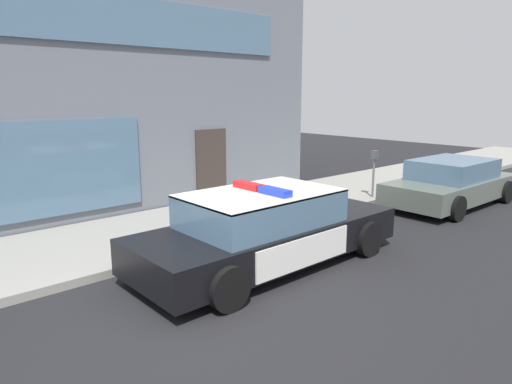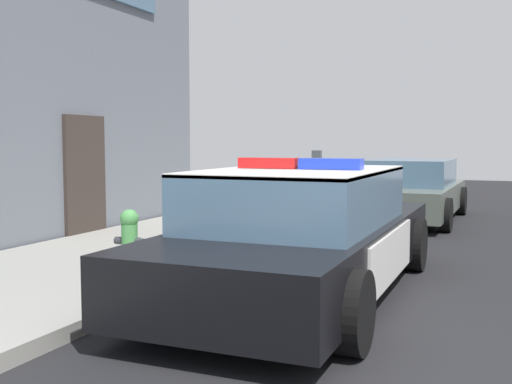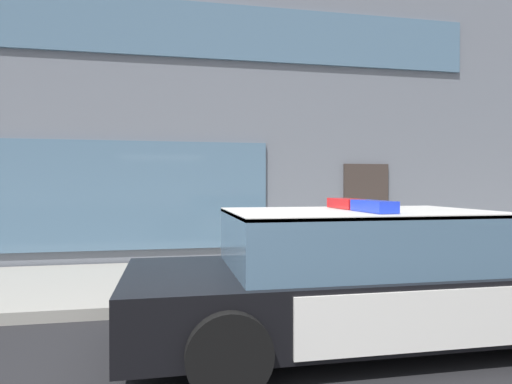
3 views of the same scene
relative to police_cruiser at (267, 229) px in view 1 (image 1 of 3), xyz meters
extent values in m
plane|color=black|center=(-2.26, -0.78, -0.68)|extent=(48.00, 48.00, 0.00)
cube|color=gray|center=(-2.26, 2.89, -0.61)|extent=(48.00, 3.20, 0.15)
cube|color=#382D28|center=(2.06, 4.51, 0.37)|extent=(1.00, 0.08, 2.10)
cube|color=black|center=(0.06, 0.00, -0.18)|extent=(5.16, 1.92, 0.60)
cube|color=silver|center=(1.71, 0.01, -0.02)|extent=(1.76, 1.87, 0.05)
cube|color=silver|center=(-1.74, -0.01, -0.02)|extent=(1.45, 1.86, 0.05)
cube|color=silver|center=(-0.05, 0.96, -0.18)|extent=(2.17, 0.04, 0.51)
cube|color=silver|center=(-0.04, -0.96, -0.18)|extent=(2.17, 0.04, 0.51)
cube|color=yellow|center=(-0.05, 0.98, -0.18)|extent=(0.22, 0.01, 0.26)
cube|color=slate|center=(-0.14, 0.00, 0.39)|extent=(2.69, 1.72, 0.60)
cube|color=silver|center=(-0.14, 0.00, 0.68)|extent=(2.69, 1.72, 0.04)
cube|color=red|center=(-0.15, 0.34, 0.76)|extent=(0.20, 0.65, 0.11)
cube|color=blue|center=(-0.14, -0.34, 0.76)|extent=(0.20, 0.65, 0.11)
cylinder|color=black|center=(1.76, 0.95, -0.34)|extent=(0.68, 0.22, 0.68)
cylinder|color=black|center=(1.77, -0.94, -0.34)|extent=(0.68, 0.22, 0.68)
cylinder|color=black|center=(-1.64, 0.94, -0.34)|extent=(0.68, 0.22, 0.68)
cylinder|color=black|center=(-1.64, -0.95, -0.34)|extent=(0.68, 0.22, 0.68)
cylinder|color=#4C994C|center=(-0.24, 2.06, -0.48)|extent=(0.28, 0.28, 0.10)
cylinder|color=#4C994C|center=(-0.24, 2.06, -0.21)|extent=(0.19, 0.19, 0.45)
sphere|color=#4C994C|center=(-0.24, 2.06, 0.09)|extent=(0.22, 0.22, 0.22)
cylinder|color=#333338|center=(-0.24, 2.06, 0.16)|extent=(0.06, 0.06, 0.05)
cylinder|color=#333338|center=(-0.24, 1.92, -0.18)|extent=(0.09, 0.10, 0.09)
cylinder|color=#333338|center=(-0.24, 2.21, -0.18)|extent=(0.09, 0.10, 0.09)
cylinder|color=#333338|center=(-0.09, 2.06, -0.22)|extent=(0.10, 0.12, 0.12)
cube|color=#596056|center=(6.91, -0.09, -0.20)|extent=(4.50, 1.90, 0.56)
cube|color=slate|center=(6.91, -0.09, 0.33)|extent=(2.35, 1.67, 0.56)
cylinder|color=black|center=(8.41, 0.79, -0.36)|extent=(0.64, 0.21, 0.64)
cylinder|color=black|center=(8.37, -1.02, -0.36)|extent=(0.64, 0.21, 0.64)
cylinder|color=black|center=(5.45, 0.85, -0.36)|extent=(0.64, 0.21, 0.64)
cylinder|color=black|center=(5.42, -0.97, -0.36)|extent=(0.64, 0.21, 0.64)
cylinder|color=slate|center=(5.61, 1.58, 0.02)|extent=(0.06, 0.06, 1.10)
cube|color=#474C51|center=(5.61, 1.58, 0.69)|extent=(0.12, 0.18, 0.24)
camera|label=1|loc=(-5.32, -5.71, 2.37)|focal=31.77mm
camera|label=2|loc=(-6.23, -2.06, 0.99)|focal=42.96mm
camera|label=3|loc=(-2.09, -4.31, 0.96)|focal=31.04mm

